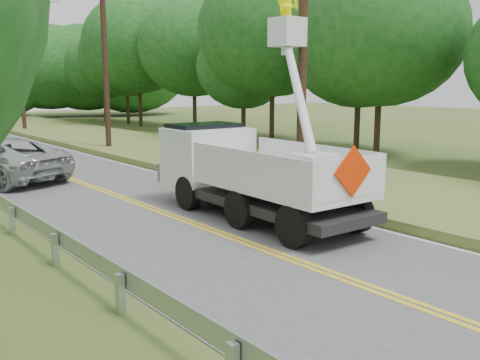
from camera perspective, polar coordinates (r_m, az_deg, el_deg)
road at (r=19.64m, az=-14.70°, el=-1.01°), size 7.20×96.00×0.03m
utility_poles at (r=24.33m, az=-7.18°, el=13.80°), size 1.60×43.30×10.00m
tall_grass_verge at (r=23.34m, az=1.39°, el=1.43°), size 7.00×96.00×0.30m
treeline_right at (r=38.02m, az=-0.95°, el=14.12°), size 10.86×52.72×11.33m
bucket_truck at (r=15.71m, az=0.06°, el=2.36°), size 4.31×7.24×6.95m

